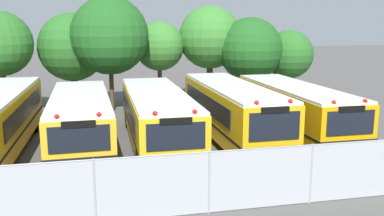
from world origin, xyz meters
name	(u,v)px	position (x,y,z in m)	size (l,w,h in m)	color
ground_plane	(157,143)	(0.00, 0.00, 0.00)	(160.00, 160.00, 0.00)	#514F4C
school_bus_1	(81,118)	(-3.44, 0.17, 1.32)	(2.82, 9.92, 2.51)	yellow
school_bus_2	(157,115)	(-0.02, -0.08, 1.36)	(2.68, 10.54, 2.58)	yellow
school_bus_3	(231,109)	(3.58, -0.11, 1.47)	(2.50, 10.29, 2.79)	yellow
school_bus_4	(294,108)	(6.94, 0.10, 1.38)	(2.58, 10.03, 2.61)	#EAA80C
tree_1	(0,43)	(-8.15, 7.99, 4.37)	(3.84, 3.84, 6.27)	#4C3823
tree_2	(72,46)	(-4.15, 10.04, 4.07)	(4.48, 4.48, 6.23)	#4C3823
tree_3	(109,37)	(-1.79, 8.20, 4.67)	(4.90, 4.90, 7.23)	#4C3823
tree_4	(158,47)	(1.54, 10.20, 3.94)	(3.40, 3.40, 5.68)	#4C3823
tree_5	(210,37)	(5.24, 10.04, 4.61)	(4.40, 4.40, 6.76)	#4C3823
tree_6	(249,50)	(7.61, 8.50, 3.76)	(4.35, 4.35, 5.95)	#4C3823
tree_7	(287,54)	(10.70, 9.13, 3.37)	(3.49, 3.49, 5.09)	#4C3823
chainlink_fence	(209,181)	(0.42, -7.80, 0.99)	(19.59, 0.07, 1.91)	#9EA0A3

